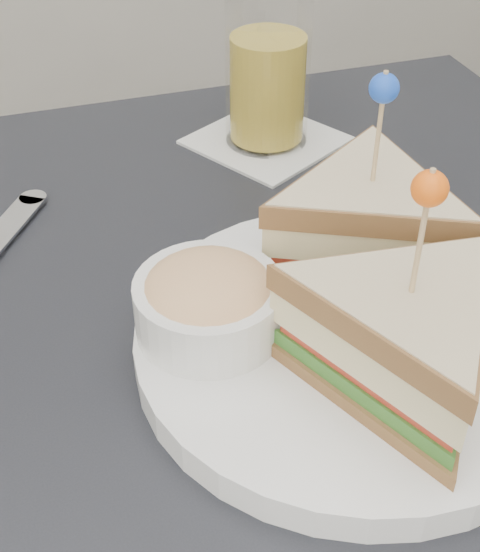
% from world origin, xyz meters
% --- Properties ---
extents(table, '(0.80, 0.80, 0.75)m').
position_xyz_m(table, '(0.00, 0.00, 0.67)').
color(table, black).
rests_on(table, ground).
extents(plate_meal, '(0.38, 0.38, 0.17)m').
position_xyz_m(plate_meal, '(0.08, -0.03, 0.80)').
color(plate_meal, white).
rests_on(plate_meal, table).
extents(drink_set, '(0.17, 0.17, 0.16)m').
position_xyz_m(drink_set, '(0.12, 0.26, 0.82)').
color(drink_set, silver).
rests_on(drink_set, table).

